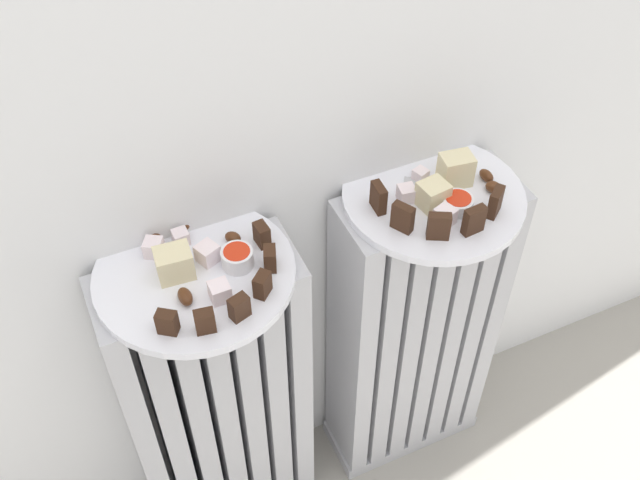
{
  "coord_description": "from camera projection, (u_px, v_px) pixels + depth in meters",
  "views": [
    {
      "loc": [
        -0.3,
        -0.38,
        1.39
      ],
      "look_at": [
        0.0,
        0.28,
        0.64
      ],
      "focal_mm": 41.95,
      "sensor_mm": 36.0,
      "label": 1
    }
  ],
  "objects": [
    {
      "name": "turkish_delight_right_2",
      "position": [
        445.0,
        216.0,
        1.02
      ],
      "size": [
        0.03,
        0.03,
        0.03
      ],
      "primitive_type": "cube",
      "rotation": [
        0.0,
        0.0,
        0.33
      ],
      "color": "white",
      "rests_on": "plate_right"
    },
    {
      "name": "dark_cake_slice_left_1",
      "position": [
        205.0,
        321.0,
        0.89
      ],
      "size": [
        0.03,
        0.02,
        0.03
      ],
      "primitive_type": "cube",
      "rotation": [
        0.0,
        0.0,
        -0.16
      ],
      "color": "#382114",
      "rests_on": "plate_left"
    },
    {
      "name": "dark_cake_slice_left_4",
      "position": [
        270.0,
        258.0,
        0.96
      ],
      "size": [
        0.02,
        0.03,
        0.03
      ],
      "primitive_type": "cube",
      "rotation": [
        0.0,
        0.0,
        1.21
      ],
      "color": "#382114",
      "rests_on": "plate_left"
    },
    {
      "name": "dark_cake_slice_right_0",
      "position": [
        378.0,
        198.0,
        1.04
      ],
      "size": [
        0.01,
        0.03,
        0.04
      ],
      "primitive_type": "cube",
      "rotation": [
        0.0,
        0.0,
        -1.63
      ],
      "color": "#382114",
      "rests_on": "plate_right"
    },
    {
      "name": "dark_cake_slice_left_3",
      "position": [
        262.0,
        285.0,
        0.93
      ],
      "size": [
        0.03,
        0.03,
        0.03
      ],
      "primitive_type": "cube",
      "rotation": [
        0.0,
        0.0,
        0.75
      ],
      "color": "#382114",
      "rests_on": "plate_left"
    },
    {
      "name": "medjool_date_left_2",
      "position": [
        185.0,
        297.0,
        0.93
      ],
      "size": [
        0.02,
        0.03,
        0.02
      ],
      "primitive_type": "ellipsoid",
      "rotation": [
        0.0,
        0.0,
        1.6
      ],
      "color": "#4C2814",
      "rests_on": "plate_left"
    },
    {
      "name": "medjool_date_left_0",
      "position": [
        181.0,
        223.0,
        1.02
      ],
      "size": [
        0.03,
        0.03,
        0.02
      ],
      "primitive_type": "ellipsoid",
      "rotation": [
        0.0,
        0.0,
        2.0
      ],
      "color": "#4C2814",
      "rests_on": "plate_left"
    },
    {
      "name": "medjool_date_right_0",
      "position": [
        486.0,
        176.0,
        1.09
      ],
      "size": [
        0.02,
        0.03,
        0.02
      ],
      "primitive_type": "ellipsoid",
      "rotation": [
        0.0,
        0.0,
        1.7
      ],
      "color": "#4C2814",
      "rests_on": "plate_right"
    },
    {
      "name": "radiator_right",
      "position": [
        413.0,
        335.0,
        1.32
      ],
      "size": [
        0.29,
        0.12,
        0.65
      ],
      "color": "#B2B2B7",
      "rests_on": "ground_plane"
    },
    {
      "name": "medjool_date_left_1",
      "position": [
        154.0,
        235.0,
        1.01
      ],
      "size": [
        0.03,
        0.03,
        0.02
      ],
      "primitive_type": "ellipsoid",
      "rotation": [
        0.0,
        0.0,
        1.11
      ],
      "color": "#4C2814",
      "rests_on": "plate_left"
    },
    {
      "name": "dark_cake_slice_right_2",
      "position": [
        439.0,
        226.0,
        1.0
      ],
      "size": [
        0.03,
        0.03,
        0.04
      ],
      "primitive_type": "cube",
      "rotation": [
        0.0,
        0.0,
        -0.48
      ],
      "color": "#382114",
      "rests_on": "plate_right"
    },
    {
      "name": "marble_cake_slice_left_0",
      "position": [
        174.0,
        263.0,
        0.95
      ],
      "size": [
        0.05,
        0.04,
        0.04
      ],
      "primitive_type": "cube",
      "rotation": [
        0.0,
        0.0,
        -0.08
      ],
      "color": "beige",
      "rests_on": "plate_left"
    },
    {
      "name": "jam_bowl_right",
      "position": [
        458.0,
        203.0,
        1.04
      ],
      "size": [
        0.04,
        0.04,
        0.02
      ],
      "color": "white",
      "rests_on": "plate_right"
    },
    {
      "name": "turkish_delight_left_2",
      "position": [
        181.0,
        237.0,
        1.0
      ],
      "size": [
        0.02,
        0.02,
        0.02
      ],
      "primitive_type": "cube",
      "rotation": [
        0.0,
        0.0,
        0.03
      ],
      "color": "white",
      "rests_on": "plate_left"
    },
    {
      "name": "turkish_delight_right_1",
      "position": [
        420.0,
        175.0,
        1.09
      ],
      "size": [
        0.02,
        0.02,
        0.02
      ],
      "primitive_type": "cube",
      "rotation": [
        0.0,
        0.0,
        0.34
      ],
      "color": "white",
      "rests_on": "plate_right"
    },
    {
      "name": "fork",
      "position": [
        409.0,
        195.0,
        1.07
      ],
      "size": [
        0.06,
        0.09,
        0.0
      ],
      "color": "#B7B7BC",
      "rests_on": "plate_right"
    },
    {
      "name": "turkish_delight_left_0",
      "position": [
        207.0,
        253.0,
        0.98
      ],
      "size": [
        0.03,
        0.03,
        0.03
      ],
      "primitive_type": "cube",
      "rotation": [
        0.0,
        0.0,
        0.41
      ],
      "color": "white",
      "rests_on": "plate_left"
    },
    {
      "name": "dark_cake_slice_left_5",
      "position": [
        262.0,
        235.0,
        0.99
      ],
      "size": [
        0.02,
        0.03,
        0.03
      ],
      "primitive_type": "cube",
      "rotation": [
        0.0,
        0.0,
        1.66
      ],
      "color": "#382114",
      "rests_on": "plate_left"
    },
    {
      "name": "medjool_date_left_3",
      "position": [
        233.0,
        238.0,
        1.0
      ],
      "size": [
        0.03,
        0.03,
        0.02
      ],
      "primitive_type": "ellipsoid",
      "rotation": [
        0.0,
        0.0,
        2.25
      ],
      "color": "#4C2814",
      "rests_on": "plate_left"
    },
    {
      "name": "plate_left",
      "position": [
        195.0,
        274.0,
        0.98
      ],
      "size": [
        0.27,
        0.27,
        0.01
      ],
      "primitive_type": "cylinder",
      "color": "white",
      "rests_on": "radiator_left"
    },
    {
      "name": "jam_bowl_left",
      "position": [
        237.0,
        257.0,
        0.97
      ],
      "size": [
        0.04,
        0.04,
        0.03
      ],
      "color": "white",
      "rests_on": "plate_left"
    },
    {
      "name": "dark_cake_slice_left_0",
      "position": [
        167.0,
        322.0,
        0.89
      ],
      "size": [
        0.03,
        0.03,
        0.03
      ],
      "primitive_type": "cube",
      "rotation": [
        0.0,
        0.0,
        -0.62
      ],
      "color": "#382114",
      "rests_on": "plate_left"
    },
    {
      "name": "turkish_delight_right_0",
      "position": [
        406.0,
        194.0,
        1.06
      ],
      "size": [
        0.03,
        0.03,
        0.02
      ],
      "primitive_type": "cube",
      "rotation": [
        0.0,
        0.0,
        1.41
      ],
      "color": "white",
      "rests_on": "plate_right"
    },
    {
      "name": "radiator_left",
      "position": [
        219.0,
        409.0,
        1.22
      ],
      "size": [
        0.29,
        0.12,
        0.65
      ],
      "color": "#B2B2B7",
      "rests_on": "ground_plane"
    },
    {
      "name": "medjool_date_right_1",
      "position": [
        493.0,
        187.0,
        1.07
      ],
      "size": [
        0.03,
        0.03,
        0.02
      ],
      "primitive_type": "ellipsoid",
      "rotation": [
        0.0,
        0.0,
        2.18
      ],
      "color": "#4C2814",
      "rests_on": "plate_right"
    },
    {
      "name": "marble_cake_slice_right_0",
      "position": [
        456.0,
        170.0,
        1.07
      ],
      "size": [
        0.05,
        0.04,
        0.05
      ],
      "primitive_type": "cube",
      "rotation": [
        0.0,
        0.0,
        -0.14
      ],
      "color": "beige",
      "rests_on": "plate_right"
    },
    {
      "name": "turkish_delight_left_1",
      "position": [
        220.0,
        292.0,
        0.93
      ],
      "size": [
        0.02,
        0.02,
        0.02
      ],
      "primitive_type": "cube",
      "rotation": [
        0.0,
        0.0,
        0.0
      ],
      "color": "white",
      "rests_on": "plate_left"
    },
    {
      "name": "dark_cake_slice_right_1",
      "position": [
        403.0,
        218.0,
        1.01
      ],
      "size": [
        0.03,
        0.03,
        0.04
      ],
      "primitive_type": "cube",
      "rotation": [
        0.0,
        0.0,
        -1.05
      ],
      "color": "#382114",
      "rests_on": "plate_right"
    },
    {
      "name": "plate_right",
      "position": [
        433.0,
        196.0,
        1.08
      ],
      "size": [
        0.27,
        0.27,
        0.01
      ],
      "primitive_type": "cylinder",
      "color": "white",
      "rests_on": "radiator_right"
    },
    {
      "name": "dark_cake_slice_left_2",
      "position": [
        239.0,
        307.0,
        0.91
      ],
      "size": [
        0.03,
        0.02,
        0.03
      ],
      "primitive_type": "cube",
      "rotation": [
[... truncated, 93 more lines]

